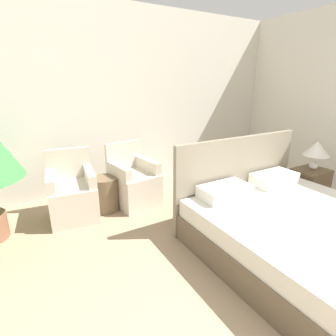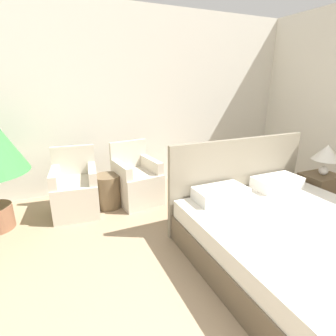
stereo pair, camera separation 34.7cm
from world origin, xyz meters
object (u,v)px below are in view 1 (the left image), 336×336
object	(u,v)px
nightstand	(308,187)
side_table	(105,194)
bed	(302,234)
table_lamp	(317,149)
armchair_near_window_right	(134,184)
armchair_near_window_left	(73,196)

from	to	relation	value
nightstand	side_table	distance (m)	2.96
bed	table_lamp	bearing A→B (deg)	29.97
bed	nightstand	bearing A→B (deg)	30.56
bed	side_table	distance (m)	2.50
side_table	bed	bearing A→B (deg)	-55.36
bed	armchair_near_window_right	world-z (taller)	bed
armchair_near_window_right	side_table	bearing A→B (deg)	172.88
table_lamp	nightstand	bearing A→B (deg)	136.77
side_table	armchair_near_window_left	bearing A→B (deg)	179.57
armchair_near_window_right	table_lamp	xyz separation A→B (m)	(2.22, -1.35, 0.55)
nightstand	table_lamp	size ratio (longest dim) A/B	1.32
armchair_near_window_right	nightstand	bearing A→B (deg)	-38.84
armchair_near_window_right	table_lamp	size ratio (longest dim) A/B	2.14
table_lamp	side_table	size ratio (longest dim) A/B	0.86
bed	armchair_near_window_left	distance (m)	2.78
armchair_near_window_left	side_table	size ratio (longest dim) A/B	1.85
table_lamp	armchair_near_window_right	bearing A→B (deg)	148.64
side_table	armchair_near_window_right	bearing A→B (deg)	0.43
nightstand	side_table	xyz separation A→B (m)	(-2.65, 1.34, -0.03)
table_lamp	armchair_near_window_left	bearing A→B (deg)	156.41
armchair_near_window_right	nightstand	size ratio (longest dim) A/B	1.62
armchair_near_window_right	side_table	distance (m)	0.44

